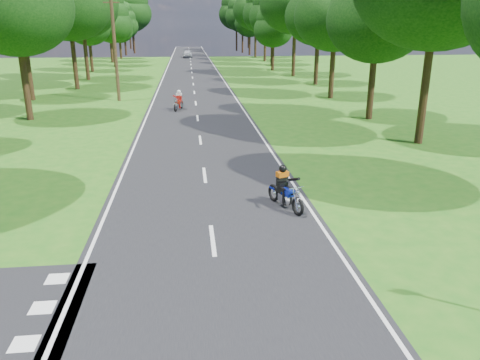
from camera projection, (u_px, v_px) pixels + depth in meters
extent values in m
plane|color=#1F5C15|center=(217.00, 277.00, 11.25)|extent=(160.00, 160.00, 0.00)
cube|color=black|center=(192.00, 73.00, 58.37)|extent=(7.00, 140.00, 0.02)
cube|color=silver|center=(213.00, 240.00, 13.12)|extent=(0.12, 2.00, 0.01)
cube|color=silver|center=(205.00, 175.00, 18.78)|extent=(0.12, 2.00, 0.01)
cube|color=silver|center=(200.00, 140.00, 24.43)|extent=(0.12, 2.00, 0.01)
cube|color=silver|center=(198.00, 118.00, 30.09)|extent=(0.12, 2.00, 0.01)
cube|color=silver|center=(196.00, 103.00, 35.75)|extent=(0.12, 2.00, 0.01)
cube|color=silver|center=(194.00, 92.00, 41.40)|extent=(0.12, 2.00, 0.01)
cube|color=silver|center=(193.00, 84.00, 47.06)|extent=(0.12, 2.00, 0.01)
cube|color=silver|center=(193.00, 78.00, 52.71)|extent=(0.12, 2.00, 0.01)
cube|color=silver|center=(192.00, 72.00, 58.37)|extent=(0.12, 2.00, 0.01)
cube|color=silver|center=(191.00, 68.00, 64.02)|extent=(0.12, 2.00, 0.01)
cube|color=silver|center=(191.00, 65.00, 69.68)|extent=(0.12, 2.00, 0.01)
cube|color=silver|center=(191.00, 61.00, 75.33)|extent=(0.12, 2.00, 0.01)
cube|color=silver|center=(190.00, 59.00, 80.99)|extent=(0.12, 2.00, 0.01)
cube|color=silver|center=(190.00, 57.00, 86.65)|extent=(0.12, 2.00, 0.01)
cube|color=silver|center=(190.00, 55.00, 92.30)|extent=(0.12, 2.00, 0.01)
cube|color=silver|center=(189.00, 53.00, 97.96)|extent=(0.12, 2.00, 0.01)
cube|color=silver|center=(189.00, 51.00, 103.61)|extent=(0.12, 2.00, 0.01)
cube|color=silver|center=(189.00, 50.00, 109.27)|extent=(0.12, 2.00, 0.01)
cube|color=silver|center=(189.00, 48.00, 114.92)|extent=(0.12, 2.00, 0.01)
cube|color=silver|center=(189.00, 47.00, 120.58)|extent=(0.12, 2.00, 0.01)
cube|color=silver|center=(165.00, 73.00, 58.03)|extent=(0.10, 140.00, 0.01)
cube|color=silver|center=(218.00, 72.00, 58.71)|extent=(0.10, 140.00, 0.01)
cube|color=silver|center=(24.00, 344.00, 8.86)|extent=(0.50, 0.50, 0.01)
cube|color=silver|center=(43.00, 308.00, 9.99)|extent=(0.50, 0.50, 0.01)
cube|color=silver|center=(57.00, 279.00, 11.13)|extent=(0.50, 0.50, 0.01)
cylinder|color=black|center=(26.00, 89.00, 29.09)|extent=(0.40, 0.40, 3.91)
ellipsoid|color=black|center=(14.00, 6.00, 27.56)|extent=(6.85, 6.85, 5.82)
cylinder|color=black|center=(30.00, 76.00, 36.81)|extent=(0.40, 0.40, 3.79)
ellipsoid|color=black|center=(21.00, 13.00, 35.33)|extent=(6.64, 6.64, 5.64)
cylinder|color=black|center=(75.00, 65.00, 42.99)|extent=(0.40, 0.40, 4.32)
ellipsoid|color=black|center=(68.00, 4.00, 41.30)|extent=(7.56, 7.56, 6.42)
cylinder|color=black|center=(86.00, 59.00, 50.00)|extent=(0.40, 0.40, 4.40)
ellipsoid|color=black|center=(81.00, 5.00, 48.28)|extent=(7.71, 7.71, 6.55)
cylinder|color=black|center=(91.00, 59.00, 59.18)|extent=(0.40, 0.40, 3.20)
ellipsoid|color=black|center=(88.00, 26.00, 57.93)|extent=(5.60, 5.60, 4.76)
ellipsoid|color=black|center=(87.00, 13.00, 57.43)|extent=(4.80, 4.80, 4.08)
cylinder|color=black|center=(115.00, 55.00, 66.32)|extent=(0.40, 0.40, 3.22)
ellipsoid|color=black|center=(112.00, 25.00, 65.06)|extent=(5.64, 5.64, 4.79)
ellipsoid|color=black|center=(111.00, 13.00, 64.56)|extent=(4.83, 4.83, 4.11)
ellipsoid|color=black|center=(110.00, 1.00, 64.07)|extent=(3.62, 3.62, 3.08)
cylinder|color=black|center=(112.00, 51.00, 73.41)|extent=(0.40, 0.40, 3.61)
ellipsoid|color=black|center=(109.00, 21.00, 72.00)|extent=(6.31, 6.31, 5.37)
ellipsoid|color=black|center=(108.00, 9.00, 71.45)|extent=(5.41, 5.41, 4.60)
cylinder|color=black|center=(121.00, 51.00, 80.98)|extent=(0.40, 0.40, 2.67)
ellipsoid|color=black|center=(119.00, 31.00, 79.93)|extent=(4.67, 4.67, 3.97)
ellipsoid|color=black|center=(119.00, 23.00, 79.52)|extent=(4.00, 4.00, 3.40)
ellipsoid|color=black|center=(118.00, 15.00, 79.11)|extent=(3.00, 3.00, 2.55)
cylinder|color=black|center=(126.00, 47.00, 89.52)|extent=(0.40, 0.40, 3.09)
ellipsoid|color=black|center=(124.00, 26.00, 88.31)|extent=(5.40, 5.40, 4.59)
ellipsoid|color=black|center=(123.00, 18.00, 87.84)|extent=(4.63, 4.63, 3.93)
ellipsoid|color=black|center=(123.00, 9.00, 87.36)|extent=(3.47, 3.47, 2.95)
cylinder|color=black|center=(134.00, 42.00, 95.54)|extent=(0.40, 0.40, 4.48)
ellipsoid|color=black|center=(132.00, 14.00, 93.79)|extent=(7.84, 7.84, 6.66)
ellipsoid|color=black|center=(131.00, 2.00, 93.09)|extent=(6.72, 6.72, 5.71)
cylinder|color=black|center=(133.00, 42.00, 103.95)|extent=(0.40, 0.40, 4.09)
ellipsoid|color=black|center=(132.00, 18.00, 102.35)|extent=(7.16, 7.16, 6.09)
ellipsoid|color=black|center=(131.00, 8.00, 101.72)|extent=(6.14, 6.14, 5.22)
cylinder|color=black|center=(424.00, 98.00, 23.17)|extent=(0.40, 0.40, 4.56)
cylinder|color=black|center=(371.00, 91.00, 29.44)|extent=(0.40, 0.40, 3.49)
ellipsoid|color=black|center=(377.00, 19.00, 28.08)|extent=(6.12, 6.12, 5.20)
cylinder|color=black|center=(332.00, 75.00, 37.80)|extent=(0.40, 0.40, 3.69)
ellipsoid|color=black|center=(335.00, 16.00, 36.36)|extent=(6.46, 6.46, 5.49)
cylinder|color=black|center=(316.00, 65.00, 46.24)|extent=(0.40, 0.40, 3.74)
ellipsoid|color=black|center=(319.00, 16.00, 44.78)|extent=(6.55, 6.55, 5.57)
cylinder|color=black|center=(294.00, 55.00, 53.88)|extent=(0.40, 0.40, 4.64)
ellipsoid|color=black|center=(296.00, 3.00, 52.06)|extent=(8.12, 8.12, 6.91)
cylinder|color=black|center=(273.00, 59.00, 60.82)|extent=(0.40, 0.40, 2.91)
ellipsoid|color=black|center=(273.00, 30.00, 59.68)|extent=(5.09, 5.09, 4.33)
ellipsoid|color=black|center=(274.00, 18.00, 59.23)|extent=(4.36, 4.36, 3.71)
ellipsoid|color=black|center=(274.00, 6.00, 58.78)|extent=(3.27, 3.27, 2.78)
cylinder|color=black|center=(272.00, 52.00, 67.84)|extent=(0.40, 0.40, 3.88)
ellipsoid|color=black|center=(273.00, 17.00, 66.32)|extent=(6.78, 6.78, 5.77)
ellipsoid|color=black|center=(273.00, 3.00, 65.72)|extent=(5.81, 5.81, 4.94)
cylinder|color=black|center=(265.00, 48.00, 75.81)|extent=(0.40, 0.40, 4.18)
ellipsoid|color=black|center=(265.00, 14.00, 74.18)|extent=(7.31, 7.31, 6.21)
ellipsoid|color=black|center=(266.00, 1.00, 73.53)|extent=(6.27, 6.27, 5.33)
cylinder|color=black|center=(255.00, 44.00, 84.15)|extent=(0.40, 0.40, 4.63)
ellipsoid|color=black|center=(256.00, 10.00, 82.34)|extent=(8.11, 8.11, 6.89)
cylinder|color=black|center=(250.00, 46.00, 91.21)|extent=(0.40, 0.40, 3.36)
ellipsoid|color=black|center=(250.00, 24.00, 89.90)|extent=(5.88, 5.88, 5.00)
ellipsoid|color=black|center=(250.00, 15.00, 89.38)|extent=(5.04, 5.04, 4.29)
ellipsoid|color=black|center=(250.00, 5.00, 88.86)|extent=(3.78, 3.78, 3.21)
cylinder|color=black|center=(243.00, 43.00, 97.85)|extent=(0.40, 0.40, 4.09)
ellipsoid|color=black|center=(243.00, 17.00, 96.26)|extent=(7.15, 7.15, 6.08)
ellipsoid|color=black|center=(243.00, 7.00, 95.62)|extent=(6.13, 6.13, 5.21)
cylinder|color=black|center=(237.00, 40.00, 105.06)|extent=(0.40, 0.40, 4.48)
ellipsoid|color=black|center=(237.00, 14.00, 103.31)|extent=(7.84, 7.84, 6.66)
ellipsoid|color=black|center=(236.00, 4.00, 102.61)|extent=(6.72, 6.72, 5.71)
cylinder|color=black|center=(130.00, 41.00, 112.87)|extent=(0.40, 0.40, 3.84)
ellipsoid|color=black|center=(129.00, 20.00, 111.37)|extent=(6.72, 6.72, 5.71)
ellipsoid|color=black|center=(128.00, 12.00, 110.78)|extent=(5.76, 5.76, 4.90)
ellipsoid|color=black|center=(128.00, 3.00, 110.18)|extent=(4.32, 4.32, 3.67)
cylinder|color=black|center=(248.00, 39.00, 117.71)|extent=(0.40, 0.40, 4.16)
ellipsoid|color=black|center=(248.00, 18.00, 116.09)|extent=(7.28, 7.28, 6.19)
ellipsoid|color=black|center=(249.00, 9.00, 115.44)|extent=(6.24, 6.24, 5.30)
ellipsoid|color=black|center=(249.00, 0.00, 114.80)|extent=(4.68, 4.68, 3.98)
cylinder|color=black|center=(113.00, 44.00, 98.57)|extent=(0.40, 0.40, 3.52)
ellipsoid|color=black|center=(111.00, 22.00, 97.20)|extent=(6.16, 6.16, 5.24)
ellipsoid|color=black|center=(110.00, 14.00, 96.65)|extent=(5.28, 5.28, 4.49)
ellipsoid|color=black|center=(110.00, 5.00, 96.11)|extent=(3.96, 3.96, 3.37)
cylinder|color=black|center=(265.00, 40.00, 104.67)|extent=(0.40, 0.40, 4.48)
ellipsoid|color=black|center=(266.00, 14.00, 102.92)|extent=(7.84, 7.84, 6.66)
ellipsoid|color=black|center=(266.00, 4.00, 102.23)|extent=(6.72, 6.72, 5.71)
cylinder|color=#382616|center=(115.00, 48.00, 35.75)|extent=(0.26, 0.26, 8.00)
cube|color=#382616|center=(111.00, 2.00, 34.70)|extent=(1.20, 0.10, 0.10)
imported|color=silver|center=(187.00, 54.00, 83.81)|extent=(1.73, 4.07, 1.37)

